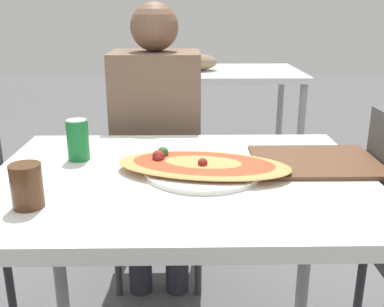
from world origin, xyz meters
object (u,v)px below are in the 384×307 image
(pizza_main, at_px, (202,166))
(drink_glass, at_px, (27,186))
(dining_table, at_px, (181,202))
(chair_far_seated, at_px, (159,165))
(person_seated, at_px, (157,128))
(soda_can, at_px, (78,140))

(pizza_main, distance_m, drink_glass, 0.47)
(drink_glass, bearing_deg, dining_table, 30.44)
(pizza_main, bearing_deg, chair_far_seated, 102.83)
(dining_table, distance_m, pizza_main, 0.12)
(person_seated, distance_m, soda_can, 0.53)
(dining_table, xyz_separation_m, chair_far_seated, (-0.10, 0.73, -0.15))
(dining_table, relative_size, soda_can, 8.50)
(dining_table, bearing_deg, soda_can, 156.74)
(soda_can, bearing_deg, person_seated, 66.67)
(drink_glass, bearing_deg, soda_can, 83.09)
(chair_far_seated, xyz_separation_m, pizza_main, (0.16, -0.72, 0.25))
(person_seated, relative_size, soda_can, 9.66)
(soda_can, bearing_deg, chair_far_seated, 70.79)
(drink_glass, bearing_deg, chair_far_seated, 75.12)
(dining_table, height_order, drink_glass, drink_glass)
(soda_can, bearing_deg, pizza_main, -18.39)
(dining_table, height_order, person_seated, person_seated)
(drink_glass, bearing_deg, person_seated, 73.16)
(dining_table, height_order, pizza_main, pizza_main)
(dining_table, distance_m, soda_can, 0.37)
(chair_far_seated, distance_m, pizza_main, 0.78)
(drink_glass, bearing_deg, pizza_main, 27.80)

